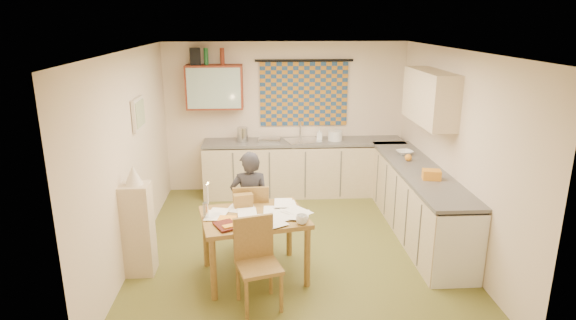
{
  "coord_description": "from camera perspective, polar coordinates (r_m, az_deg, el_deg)",
  "views": [
    {
      "loc": [
        -0.43,
        -5.7,
        2.86
      ],
      "look_at": [
        -0.08,
        0.2,
        1.11
      ],
      "focal_mm": 30.0,
      "sensor_mm": 36.0,
      "label": 1
    }
  ],
  "objects": [
    {
      "name": "person",
      "position": [
        5.96,
        -4.5,
        -5.16
      ],
      "size": [
        0.51,
        0.35,
        1.33
      ],
      "primitive_type": "imported",
      "rotation": [
        0.0,
        0.0,
        3.18
      ],
      "color": "black",
      "rests_on": "floor"
    },
    {
      "name": "soap_bottle",
      "position": [
        7.97,
        3.74,
        3.09
      ],
      "size": [
        0.1,
        0.11,
        0.2
      ],
      "primitive_type": "imported",
      "rotation": [
        0.0,
        0.0,
        -0.08
      ],
      "color": "white",
      "rests_on": "counter_back"
    },
    {
      "name": "shelf_stand",
      "position": [
        5.8,
        -17.3,
        -7.86
      ],
      "size": [
        0.32,
        0.3,
        1.09
      ],
      "primitive_type": "cube",
      "color": "#C8AE87",
      "rests_on": "floor"
    },
    {
      "name": "sink",
      "position": [
        7.93,
        1.79,
        2.01
      ],
      "size": [
        0.65,
        0.58,
        0.1
      ],
      "primitive_type": "cube",
      "rotation": [
        0.0,
        0.0,
        0.27
      ],
      "color": "silver",
      "rests_on": "counter_back"
    },
    {
      "name": "floor",
      "position": [
        6.39,
        0.86,
        -10.2
      ],
      "size": [
        4.0,
        4.5,
        0.02
      ],
      "primitive_type": "cube",
      "color": "brown",
      "rests_on": "ground"
    },
    {
      "name": "candle_flame",
      "position": [
        5.23,
        -9.47,
        -2.72
      ],
      "size": [
        0.02,
        0.02,
        0.02
      ],
      "primitive_type": "sphere",
      "color": "#FFCC66",
      "rests_on": "dining_table"
    },
    {
      "name": "magazine",
      "position": [
        5.11,
        -8.43,
        -7.95
      ],
      "size": [
        0.42,
        0.44,
        0.03
      ],
      "primitive_type": "imported",
      "rotation": [
        0.0,
        0.0,
        0.46
      ],
      "color": "maroon",
      "rests_on": "dining_table"
    },
    {
      "name": "wall_left",
      "position": [
        6.13,
        -18.19,
        0.4
      ],
      "size": [
        0.02,
        4.5,
        2.5
      ],
      "primitive_type": "cube",
      "color": "beige",
      "rests_on": "floor"
    },
    {
      "name": "dining_table",
      "position": [
        5.56,
        -3.99,
        -10.06
      ],
      "size": [
        1.3,
        1.08,
        0.75
      ],
      "rotation": [
        0.0,
        0.0,
        0.21
      ],
      "color": "brown",
      "rests_on": "floor"
    },
    {
      "name": "bowl",
      "position": [
        7.33,
        13.65,
        0.88
      ],
      "size": [
        0.35,
        0.35,
        0.06
      ],
      "primitive_type": "imported",
      "rotation": [
        0.0,
        0.0,
        0.26
      ],
      "color": "white",
      "rests_on": "counter_right"
    },
    {
      "name": "wall_back",
      "position": [
        8.13,
        -0.28,
        5.06
      ],
      "size": [
        4.0,
        0.02,
        2.5
      ],
      "primitive_type": "cube",
      "color": "beige",
      "rests_on": "floor"
    },
    {
      "name": "ceiling",
      "position": [
        5.72,
        0.97,
        12.97
      ],
      "size": [
        4.0,
        4.5,
        0.02
      ],
      "primitive_type": "cube",
      "color": "white",
      "rests_on": "floor"
    },
    {
      "name": "wall_right",
      "position": [
        6.4,
        19.15,
        0.98
      ],
      "size": [
        0.02,
        4.5,
        2.5
      ],
      "primitive_type": "cube",
      "color": "beige",
      "rests_on": "floor"
    },
    {
      "name": "papers",
      "position": [
        5.44,
        -2.91,
        -6.24
      ],
      "size": [
        1.22,
        0.86,
        0.03
      ],
      "rotation": [
        0.0,
        0.0,
        0.21
      ],
      "color": "white",
      "rests_on": "dining_table"
    },
    {
      "name": "mixing_bowl",
      "position": [
        7.97,
        5.6,
        2.89
      ],
      "size": [
        0.32,
        0.32,
        0.16
      ],
      "primitive_type": "cylinder",
      "rotation": [
        0.0,
        0.0,
        0.41
      ],
      "color": "white",
      "rests_on": "counter_back"
    },
    {
      "name": "stove",
      "position": [
        5.82,
        18.69,
        -9.02
      ],
      "size": [
        0.57,
        0.57,
        0.89
      ],
      "color": "white",
      "rests_on": "floor"
    },
    {
      "name": "letter_rack",
      "position": [
        5.61,
        -5.33,
        -4.82
      ],
      "size": [
        0.24,
        0.14,
        0.16
      ],
      "primitive_type": "cube",
      "rotation": [
        0.0,
        0.0,
        0.21
      ],
      "color": "brown",
      "rests_on": "dining_table"
    },
    {
      "name": "curtain_rod",
      "position": [
        7.96,
        1.94,
        11.71
      ],
      "size": [
        1.6,
        0.04,
        0.04
      ],
      "primitive_type": "cylinder",
      "rotation": [
        0.0,
        1.57,
        0.0
      ],
      "color": "black",
      "rests_on": "wall_back"
    },
    {
      "name": "bottle_brown",
      "position": [
        7.82,
        -7.8,
        12.08
      ],
      "size": [
        0.08,
        0.08,
        0.26
      ],
      "primitive_type": "cylinder",
      "rotation": [
        0.0,
        0.0,
        0.18
      ],
      "color": "maroon",
      "rests_on": "wall_cabinet"
    },
    {
      "name": "print_canvas",
      "position": [
        6.39,
        -17.11,
        5.28
      ],
      "size": [
        0.01,
        0.42,
        0.32
      ],
      "primitive_type": "cube",
      "color": "beige",
      "rests_on": "wall_left"
    },
    {
      "name": "window_blind",
      "position": [
        8.04,
        1.89,
        7.82
      ],
      "size": [
        1.45,
        0.03,
        1.05
      ],
      "primitive_type": "cube",
      "color": "navy",
      "rests_on": "wall_back"
    },
    {
      "name": "mug",
      "position": [
        5.16,
        1.65,
        -7.05
      ],
      "size": [
        0.19,
        0.19,
        0.1
      ],
      "primitive_type": "imported",
      "rotation": [
        0.0,
        0.0,
        0.25
      ],
      "color": "white",
      "rests_on": "dining_table"
    },
    {
      "name": "orange_bag",
      "position": [
        6.28,
        16.65,
        -1.67
      ],
      "size": [
        0.25,
        0.2,
        0.12
      ],
      "primitive_type": "cube",
      "rotation": [
        0.0,
        0.0,
        -0.19
      ],
      "color": "orange",
      "rests_on": "counter_right"
    },
    {
      "name": "candle",
      "position": [
        5.26,
        -9.54,
        -4.03
      ],
      "size": [
        0.03,
        0.03,
        0.22
      ],
      "primitive_type": "cylinder",
      "rotation": [
        0.0,
        0.0,
        0.49
      ],
      "color": "white",
      "rests_on": "dining_table"
    },
    {
      "name": "orange_box",
      "position": [
        5.09,
        -7.04,
        -7.93
      ],
      "size": [
        0.14,
        0.12,
        0.04
      ],
      "primitive_type": "cube",
      "rotation": [
        0.0,
        0.0,
        0.43
      ],
      "color": "orange",
      "rests_on": "dining_table"
    },
    {
      "name": "candle_holder",
      "position": [
        5.36,
        -9.73,
        -5.91
      ],
      "size": [
        0.06,
        0.06,
        0.18
      ],
      "primitive_type": "cylinder",
      "rotation": [
        0.0,
        0.0,
        0.04
      ],
      "color": "silver",
      "rests_on": "dining_table"
    },
    {
      "name": "chair_near",
      "position": [
        5.08,
        -3.5,
        -14.03
      ],
      "size": [
        0.52,
        0.52,
        0.93
      ],
      "rotation": [
        0.0,
        0.0,
        0.28
      ],
      "color": "brown",
      "rests_on": "floor"
    },
    {
      "name": "kettle",
      "position": [
        7.87,
        -5.4,
        3.03
      ],
      "size": [
        0.23,
        0.23,
        0.24
      ],
      "primitive_type": "cylinder",
      "rotation": [
        0.0,
        0.0,
        -0.31
      ],
      "color": "silver",
      "rests_on": "counter_back"
    },
    {
      "name": "counter_right",
      "position": [
        6.85,
        15.03,
        -4.71
      ],
      "size": [
        0.62,
        2.95,
        0.92
      ],
      "color": "#C8AE87",
      "rests_on": "floor"
    },
    {
      "name": "counter_back",
      "position": [
        8.05,
        1.86,
        -0.94
      ],
      "size": [
        3.3,
        0.62,
        0.92
      ],
      "color": "#C8AE87",
      "rests_on": "floor"
    },
    {
      "name": "dish_rack",
      "position": [
        7.88,
        -2.18,
        2.44
      ],
      "size": [
        0.39,
        0.35,
        0.06
      ],
      "primitive_type": "cube",
      "rotation": [
        0.0,
        0.0,
        -0.14
      ],
      "color": "silver",
      "rests_on": "counter_back"
    },
    {
      "name": "speaker",
      "position": [
        7.86,
        -10.95,
        11.96
      ],
      "size": [
        0.19,
        0.23,
        0.26
      ],
      "primitive_type": "cube",
      "rotation": [
        0.0,
        0.0,
        0.18
      ],
      "color": "black",
      "rests_on": "wall_cabinet"
    },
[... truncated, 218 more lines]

